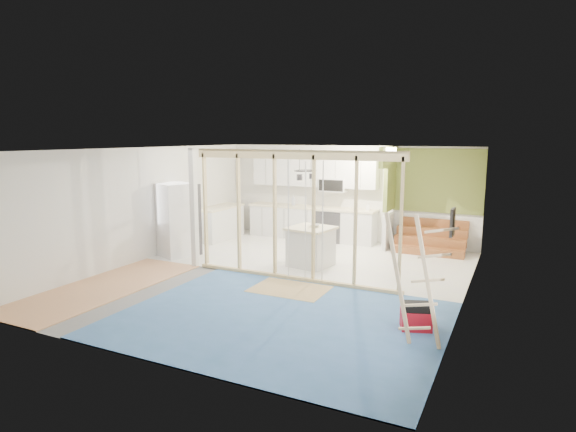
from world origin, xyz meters
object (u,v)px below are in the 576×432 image
at_px(fridge, 176,220).
at_px(toolbox, 416,317).
at_px(island, 311,247).
at_px(ladder, 417,281).

xyz_separation_m(fridge, toolbox, (6.06, -2.03, -0.68)).
bearing_deg(toolbox, island, 118.09).
bearing_deg(toolbox, fridge, 142.11).
bearing_deg(island, fridge, -161.87).
distance_m(toolbox, ladder, 0.92).
height_order(fridge, ladder, ladder).
distance_m(fridge, toolbox, 6.43).
relative_size(island, ladder, 0.57).
distance_m(fridge, ladder, 6.67).
height_order(toolbox, ladder, ladder).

